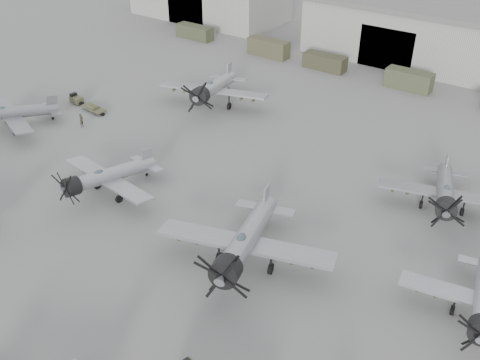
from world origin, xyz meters
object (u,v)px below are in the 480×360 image
object	(u,v)px
aircraft_mid_1	(104,177)
ground_crew	(81,120)
tug_trailer	(83,103)
aircraft_mid_0	(7,113)
aircraft_far_1	(445,192)
aircraft_far_0	(213,88)
aircraft_mid_2	(244,243)

from	to	relation	value
aircraft_mid_1	ground_crew	world-z (taller)	aircraft_mid_1
aircraft_mid_1	tug_trailer	size ratio (longest dim) A/B	1.79
aircraft_mid_0	tug_trailer	bearing A→B (deg)	99.08
aircraft_mid_0	aircraft_far_1	size ratio (longest dim) A/B	0.97
aircraft_mid_0	tug_trailer	distance (m)	9.49
aircraft_mid_1	ground_crew	xyz separation A→B (m)	(-13.25, 8.23, -1.23)
aircraft_far_0	aircraft_mid_2	bearing A→B (deg)	-64.63
aircraft_far_1	ground_crew	size ratio (longest dim) A/B	7.05
aircraft_mid_0	tug_trailer	xyz separation A→B (m)	(1.68, 9.20, -1.61)
aircraft_mid_2	tug_trailer	bearing A→B (deg)	141.46
aircraft_far_0	ground_crew	distance (m)	16.15
aircraft_mid_0	aircraft_mid_2	bearing A→B (deg)	13.63
aircraft_mid_0	aircraft_far_0	bearing A→B (deg)	70.30
aircraft_far_1	aircraft_mid_2	bearing A→B (deg)	-138.19
aircraft_mid_1	tug_trailer	bearing A→B (deg)	151.93
tug_trailer	ground_crew	bearing A→B (deg)	-35.49
aircraft_mid_2	aircraft_far_1	distance (m)	19.36
aircraft_mid_1	aircraft_far_1	world-z (taller)	aircraft_far_1
aircraft_mid_2	aircraft_far_1	world-z (taller)	aircraft_mid_2
aircraft_mid_1	aircraft_far_0	distance (m)	21.90
aircraft_mid_0	aircraft_far_0	world-z (taller)	aircraft_far_0
aircraft_mid_1	aircraft_far_1	size ratio (longest dim) A/B	0.97
aircraft_mid_2	tug_trailer	world-z (taller)	aircraft_mid_2
aircraft_mid_0	tug_trailer	world-z (taller)	aircraft_mid_0
aircraft_mid_1	aircraft_far_0	size ratio (longest dim) A/B	0.82
aircraft_far_1	tug_trailer	bearing A→B (deg)	167.97
aircraft_mid_1	aircraft_far_1	bearing A→B (deg)	37.24
aircraft_mid_2	tug_trailer	distance (m)	36.40
aircraft_far_0	aircraft_far_1	xyz separation A→B (m)	(30.63, -5.68, -0.39)
aircraft_mid_0	ground_crew	world-z (taller)	aircraft_mid_0
aircraft_far_0	aircraft_mid_0	bearing A→B (deg)	-146.54
aircraft_mid_2	aircraft_far_0	distance (m)	30.27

